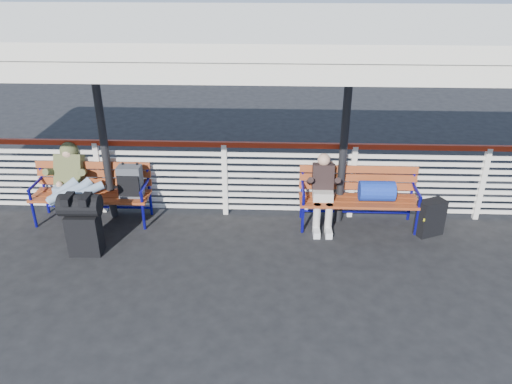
{
  "coord_description": "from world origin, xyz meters",
  "views": [
    {
      "loc": [
        0.78,
        -5.23,
        3.88
      ],
      "look_at": [
        0.53,
        1.0,
        0.84
      ],
      "focal_mm": 35.0,
      "sensor_mm": 36.0,
      "label": 1
    }
  ],
  "objects_px": {
    "suitcase_side": "(430,218)",
    "bench_right": "(366,192)",
    "traveler_man": "(72,186)",
    "companion_person": "(323,191)",
    "luggage_stack": "(83,222)",
    "bench_left": "(106,185)"
  },
  "relations": [
    {
      "from": "bench_left",
      "to": "bench_right",
      "type": "distance_m",
      "value": 3.99
    },
    {
      "from": "bench_left",
      "to": "traveler_man",
      "type": "relative_size",
      "value": 1.18
    },
    {
      "from": "bench_left",
      "to": "suitcase_side",
      "type": "height_order",
      "value": "bench_left"
    },
    {
      "from": "companion_person",
      "to": "luggage_stack",
      "type": "bearing_deg",
      "value": -164.87
    },
    {
      "from": "luggage_stack",
      "to": "bench_right",
      "type": "bearing_deg",
      "value": 12.05
    },
    {
      "from": "traveler_man",
      "to": "companion_person",
      "type": "bearing_deg",
      "value": 4.31
    },
    {
      "from": "bench_right",
      "to": "bench_left",
      "type": "bearing_deg",
      "value": 179.9
    },
    {
      "from": "bench_right",
      "to": "traveler_man",
      "type": "height_order",
      "value": "traveler_man"
    },
    {
      "from": "bench_left",
      "to": "suitcase_side",
      "type": "distance_m",
      "value": 4.95
    },
    {
      "from": "bench_right",
      "to": "suitcase_side",
      "type": "xyz_separation_m",
      "value": [
        0.94,
        -0.23,
        -0.3
      ]
    },
    {
      "from": "traveler_man",
      "to": "companion_person",
      "type": "xyz_separation_m",
      "value": [
        3.72,
        0.28,
        -0.15
      ]
    },
    {
      "from": "suitcase_side",
      "to": "bench_right",
      "type": "bearing_deg",
      "value": 141.6
    },
    {
      "from": "bench_right",
      "to": "suitcase_side",
      "type": "distance_m",
      "value": 1.02
    },
    {
      "from": "luggage_stack",
      "to": "companion_person",
      "type": "relative_size",
      "value": 0.8
    },
    {
      "from": "companion_person",
      "to": "suitcase_side",
      "type": "xyz_separation_m",
      "value": [
        1.6,
        -0.18,
        -0.32
      ]
    },
    {
      "from": "bench_left",
      "to": "bench_right",
      "type": "relative_size",
      "value": 1.0
    },
    {
      "from": "bench_left",
      "to": "suitcase_side",
      "type": "bearing_deg",
      "value": -2.74
    },
    {
      "from": "traveler_man",
      "to": "suitcase_side",
      "type": "bearing_deg",
      "value": 1.05
    },
    {
      "from": "suitcase_side",
      "to": "bench_left",
      "type": "bearing_deg",
      "value": 152.51
    },
    {
      "from": "companion_person",
      "to": "suitcase_side",
      "type": "height_order",
      "value": "companion_person"
    },
    {
      "from": "luggage_stack",
      "to": "traveler_man",
      "type": "xyz_separation_m",
      "value": [
        -0.35,
        0.63,
        0.24
      ]
    },
    {
      "from": "traveler_man",
      "to": "bench_right",
      "type": "bearing_deg",
      "value": 4.27
    }
  ]
}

